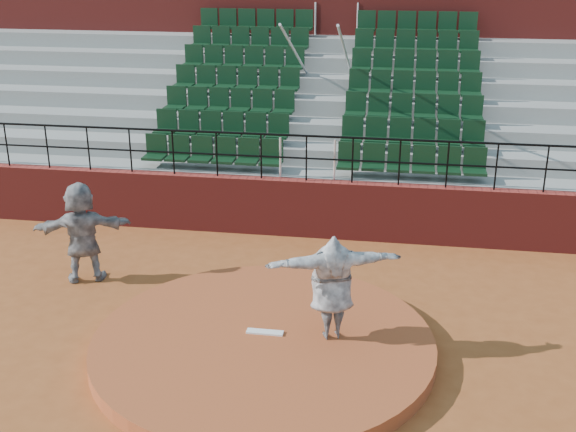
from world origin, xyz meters
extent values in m
plane|color=#984C22|center=(0.00, 0.00, 0.00)|extent=(90.00, 90.00, 0.00)
cylinder|color=#A44A24|center=(0.00, 0.00, 0.12)|extent=(5.50, 5.50, 0.25)
cube|color=white|center=(0.00, 0.15, 0.27)|extent=(0.60, 0.15, 0.03)
cube|color=maroon|center=(0.00, 5.00, 0.65)|extent=(24.00, 0.30, 1.30)
cylinder|color=black|center=(0.00, 5.00, 2.30)|extent=(24.00, 0.05, 0.05)
cylinder|color=black|center=(0.00, 5.00, 1.80)|extent=(24.00, 0.04, 0.04)
cylinder|color=black|center=(-7.00, 5.00, 1.80)|extent=(0.04, 0.04, 1.00)
cylinder|color=black|center=(-6.00, 5.00, 1.80)|extent=(0.04, 0.04, 1.00)
cylinder|color=black|center=(-5.00, 5.00, 1.80)|extent=(0.04, 0.04, 1.00)
cylinder|color=black|center=(-4.00, 5.00, 1.80)|extent=(0.04, 0.04, 1.00)
cylinder|color=black|center=(-3.00, 5.00, 1.80)|extent=(0.04, 0.04, 1.00)
cylinder|color=black|center=(-2.00, 5.00, 1.80)|extent=(0.04, 0.04, 1.00)
cylinder|color=black|center=(-1.00, 5.00, 1.80)|extent=(0.04, 0.04, 1.00)
cylinder|color=black|center=(0.00, 5.00, 1.80)|extent=(0.04, 0.04, 1.00)
cylinder|color=black|center=(1.00, 5.00, 1.80)|extent=(0.04, 0.04, 1.00)
cylinder|color=black|center=(2.00, 5.00, 1.80)|extent=(0.04, 0.04, 1.00)
cylinder|color=black|center=(3.00, 5.00, 1.80)|extent=(0.04, 0.04, 1.00)
cylinder|color=black|center=(4.00, 5.00, 1.80)|extent=(0.04, 0.04, 1.00)
cylinder|color=black|center=(5.00, 5.00, 1.80)|extent=(0.04, 0.04, 1.00)
cube|color=gray|center=(0.00, 5.58, 0.65)|extent=(24.00, 0.85, 1.30)
cube|color=black|center=(-2.25, 5.59, 1.66)|extent=(3.30, 0.48, 0.72)
cube|color=black|center=(2.25, 5.59, 1.66)|extent=(3.30, 0.48, 0.72)
cube|color=gray|center=(0.00, 6.43, 0.85)|extent=(24.00, 0.85, 1.70)
cube|color=black|center=(-2.25, 6.44, 2.06)|extent=(3.30, 0.48, 0.72)
cube|color=black|center=(2.25, 6.44, 2.06)|extent=(3.30, 0.48, 0.72)
cube|color=gray|center=(0.00, 7.28, 1.05)|extent=(24.00, 0.85, 2.10)
cube|color=black|center=(-2.25, 7.29, 2.46)|extent=(3.30, 0.48, 0.72)
cube|color=black|center=(2.25, 7.29, 2.46)|extent=(3.30, 0.48, 0.72)
cube|color=gray|center=(0.00, 8.12, 1.25)|extent=(24.00, 0.85, 2.50)
cube|color=black|center=(-2.25, 8.13, 2.86)|extent=(3.30, 0.48, 0.72)
cube|color=black|center=(2.25, 8.13, 2.86)|extent=(3.30, 0.48, 0.72)
cube|color=gray|center=(0.00, 8.97, 1.45)|extent=(24.00, 0.85, 2.90)
cube|color=black|center=(-2.25, 8.98, 3.26)|extent=(3.30, 0.48, 0.72)
cube|color=black|center=(2.25, 8.98, 3.26)|extent=(3.30, 0.48, 0.72)
cube|color=gray|center=(0.00, 9.82, 1.65)|extent=(24.00, 0.85, 3.30)
cube|color=black|center=(-2.25, 9.83, 3.66)|extent=(3.30, 0.48, 0.72)
cube|color=black|center=(2.25, 9.83, 3.66)|extent=(3.30, 0.48, 0.72)
cube|color=gray|center=(0.00, 10.68, 1.85)|extent=(24.00, 0.85, 3.70)
cube|color=black|center=(-2.25, 10.69, 4.06)|extent=(3.30, 0.48, 0.72)
cube|color=black|center=(2.25, 10.69, 4.06)|extent=(3.30, 0.48, 0.72)
cylinder|color=silver|center=(-0.60, 8.12, 3.40)|extent=(0.06, 5.97, 2.46)
cylinder|color=silver|center=(0.60, 8.12, 3.40)|extent=(0.06, 5.97, 2.46)
cube|color=maroon|center=(0.00, 12.60, 3.55)|extent=(24.00, 3.00, 7.10)
imported|color=black|center=(1.07, 0.24, 1.12)|extent=(2.21, 1.23, 1.74)
imported|color=black|center=(-3.93, 2.07, 0.99)|extent=(1.93, 1.19, 1.99)
camera|label=1|loc=(2.01, -9.92, 6.18)|focal=45.00mm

